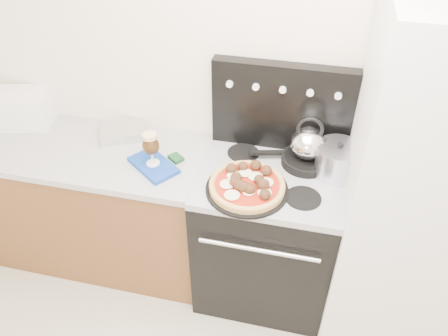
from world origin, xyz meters
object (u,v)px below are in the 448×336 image
(stove_body, at_px, (266,236))
(oven_mitt, at_px, (153,165))
(fridge, at_px, (412,193))
(pizza_pan, at_px, (247,189))
(pizza, at_px, (247,184))
(base_cabinet, at_px, (97,206))
(tea_kettle, at_px, (308,141))
(skillet, at_px, (306,160))
(toaster_oven, at_px, (23,108))
(stock_pot, at_px, (337,161))
(beer_glass, at_px, (151,149))

(stove_body, relative_size, oven_mitt, 3.11)
(fridge, xyz_separation_m, pizza_pan, (-0.80, -0.13, -0.02))
(pizza_pan, xyz_separation_m, pizza, (-0.00, 0.00, 0.03))
(base_cabinet, distance_m, pizza, 1.15)
(pizza, relative_size, tea_kettle, 1.84)
(fridge, height_order, tea_kettle, fridge)
(oven_mitt, relative_size, skillet, 1.08)
(fridge, distance_m, pizza_pan, 0.81)
(toaster_oven, xyz_separation_m, tea_kettle, (1.73, -0.06, 0.07))
(pizza, xyz_separation_m, tea_kettle, (0.27, 0.29, 0.11))
(fridge, bearing_deg, oven_mitt, -178.61)
(toaster_oven, xyz_separation_m, pizza_pan, (1.46, -0.34, -0.08))
(tea_kettle, bearing_deg, pizza_pan, -145.95)
(pizza_pan, xyz_separation_m, stock_pot, (0.43, 0.23, 0.08))
(oven_mitt, bearing_deg, stove_body, 5.14)
(base_cabinet, relative_size, fridge, 0.76)
(base_cabinet, xyz_separation_m, stock_pot, (1.43, 0.06, 0.57))
(fridge, height_order, pizza_pan, fridge)
(toaster_oven, bearing_deg, skillet, -15.69)
(base_cabinet, height_order, oven_mitt, oven_mitt)
(oven_mitt, bearing_deg, pizza, -10.06)
(pizza_pan, bearing_deg, stock_pot, 28.58)
(base_cabinet, xyz_separation_m, stove_body, (1.10, -0.02, 0.01))
(fridge, distance_m, pizza, 0.81)
(beer_glass, height_order, skillet, beer_glass)
(toaster_oven, xyz_separation_m, pizza, (1.46, -0.34, -0.04))
(pizza_pan, height_order, stock_pot, stock_pot)
(base_cabinet, distance_m, beer_glass, 0.76)
(base_cabinet, height_order, skillet, skillet)
(base_cabinet, xyz_separation_m, fridge, (1.80, -0.05, 0.52))
(fridge, distance_m, tea_kettle, 0.57)
(tea_kettle, bearing_deg, beer_glass, -179.33)
(oven_mitt, bearing_deg, toaster_oven, 164.97)
(toaster_oven, relative_size, skillet, 1.24)
(base_cabinet, bearing_deg, fridge, -1.59)
(stock_pot, bearing_deg, base_cabinet, -177.75)
(pizza_pan, distance_m, stock_pot, 0.49)
(oven_mitt, relative_size, beer_glass, 1.44)
(skillet, bearing_deg, oven_mitt, -166.74)
(oven_mitt, distance_m, skillet, 0.83)
(stove_body, bearing_deg, pizza, -124.04)
(oven_mitt, bearing_deg, beer_glass, 0.00)
(oven_mitt, height_order, skillet, skillet)
(fridge, distance_m, beer_glass, 1.34)
(pizza_pan, relative_size, tea_kettle, 2.03)
(pizza, bearing_deg, base_cabinet, 169.94)
(stove_body, height_order, pizza_pan, pizza_pan)
(stove_body, distance_m, tea_kettle, 0.67)
(oven_mitt, distance_m, pizza_pan, 0.54)
(stove_body, distance_m, fridge, 0.87)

